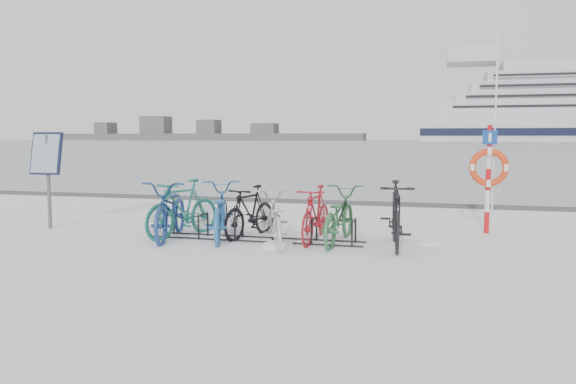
# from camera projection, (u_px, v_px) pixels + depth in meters

# --- Properties ---
(ground) EXTENTS (900.00, 900.00, 0.00)m
(ground) POSITION_uv_depth(u_px,v_px,m) (257.00, 240.00, 10.43)
(ground) COLOR white
(ground) RESTS_ON ground
(ice_sheet) EXTENTS (400.00, 298.00, 0.02)m
(ice_sheet) POSITION_uv_depth(u_px,v_px,m) (425.00, 143.00, 159.58)
(ice_sheet) COLOR #9FAAB3
(ice_sheet) RESTS_ON ground
(quay_edge) EXTENTS (400.00, 0.25, 0.10)m
(quay_edge) POSITION_uv_depth(u_px,v_px,m) (320.00, 202.00, 16.10)
(quay_edge) COLOR #3F3F42
(quay_edge) RESTS_ON ground
(bike_rack) EXTENTS (4.00, 0.48, 0.46)m
(bike_rack) POSITION_uv_depth(u_px,v_px,m) (257.00, 231.00, 10.41)
(bike_rack) COLOR black
(bike_rack) RESTS_ON ground
(info_board) EXTENTS (0.68, 0.27, 2.01)m
(info_board) POSITION_uv_depth(u_px,v_px,m) (47.00, 159.00, 11.60)
(info_board) COLOR #595B5E
(info_board) RESTS_ON ground
(lifebuoy_station) EXTENTS (0.75, 0.22, 3.90)m
(lifebuoy_station) POSITION_uv_depth(u_px,v_px,m) (489.00, 168.00, 10.99)
(lifebuoy_station) COLOR red
(lifebuoy_station) RESTS_ON ground
(shoreline) EXTENTS (180.00, 12.00, 9.50)m
(shoreline) POSITION_uv_depth(u_px,v_px,m) (188.00, 135.00, 291.30)
(shoreline) COLOR #474747
(shoreline) RESTS_ON ground
(bike_0) EXTENTS (1.24, 2.30, 1.15)m
(bike_0) POSITION_uv_depth(u_px,v_px,m) (171.00, 208.00, 10.65)
(bike_0) COLOR navy
(bike_0) RESTS_ON ground
(bike_1) EXTENTS (1.17, 1.96, 1.14)m
(bike_1) POSITION_uv_depth(u_px,v_px,m) (183.00, 207.00, 10.83)
(bike_1) COLOR #207063
(bike_1) RESTS_ON ground
(bike_2) EXTENTS (1.34, 2.22, 1.10)m
(bike_2) POSITION_uv_depth(u_px,v_px,m) (219.00, 210.00, 10.55)
(bike_2) COLOR #2561A1
(bike_2) RESTS_ON ground
(bike_3) EXTENTS (0.90, 1.77, 1.02)m
(bike_3) POSITION_uv_depth(u_px,v_px,m) (250.00, 210.00, 10.78)
(bike_3) COLOR black
(bike_3) RESTS_ON ground
(bike_4) EXTENTS (1.28, 1.98, 0.98)m
(bike_4) POSITION_uv_depth(u_px,v_px,m) (275.00, 217.00, 9.95)
(bike_4) COLOR #B8BCC0
(bike_4) RESTS_ON ground
(bike_5) EXTENTS (0.62, 1.80, 1.07)m
(bike_5) POSITION_uv_depth(u_px,v_px,m) (316.00, 213.00, 10.25)
(bike_5) COLOR #AE1A26
(bike_5) RESTS_ON ground
(bike_6) EXTENTS (0.83, 2.05, 1.05)m
(bike_6) POSITION_uv_depth(u_px,v_px,m) (339.00, 214.00, 10.14)
(bike_6) COLOR #2E6A3E
(bike_6) RESTS_ON ground
(bike_7) EXTENTS (0.77, 2.03, 1.19)m
(bike_7) POSITION_uv_depth(u_px,v_px,m) (396.00, 213.00, 9.75)
(bike_7) COLOR black
(bike_7) RESTS_ON ground
(snow_drifts) EXTENTS (4.46, 1.81, 0.22)m
(snow_drifts) POSITION_uv_depth(u_px,v_px,m) (308.00, 242.00, 10.29)
(snow_drifts) COLOR white
(snow_drifts) RESTS_ON ground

